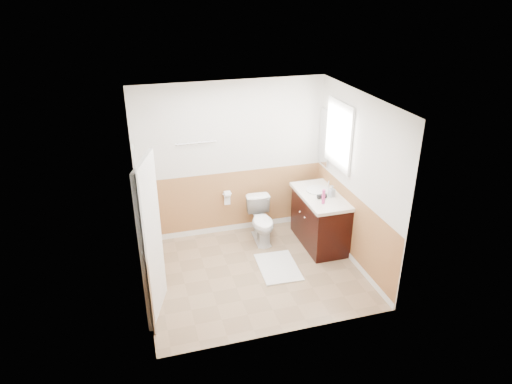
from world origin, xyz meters
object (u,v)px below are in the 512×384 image
object	(u,v)px
lotion_bottle	(324,197)
soap_dispenser	(332,191)
toilet	(262,221)
vanity_cabinet	(320,221)
bath_mat	(278,267)

from	to	relation	value
lotion_bottle	soap_dispenser	xyz separation A→B (m)	(0.22, 0.19, -0.02)
soap_dispenser	toilet	bearing A→B (deg)	155.67
vanity_cabinet	bath_mat	bearing A→B (deg)	-150.04
bath_mat	lotion_bottle	world-z (taller)	lotion_bottle
vanity_cabinet	soap_dispenser	distance (m)	0.56
toilet	soap_dispenser	bearing A→B (deg)	-21.53
toilet	lotion_bottle	distance (m)	1.15
toilet	bath_mat	world-z (taller)	toilet
vanity_cabinet	lotion_bottle	size ratio (longest dim) A/B	5.00
bath_mat	vanity_cabinet	size ratio (longest dim) A/B	0.73
bath_mat	soap_dispenser	size ratio (longest dim) A/B	4.49
vanity_cabinet	lotion_bottle	world-z (taller)	lotion_bottle
bath_mat	soap_dispenser	xyz separation A→B (m)	(0.97, 0.39, 0.93)
toilet	lotion_bottle	size ratio (longest dim) A/B	3.13
bath_mat	lotion_bottle	xyz separation A→B (m)	(0.75, 0.20, 0.95)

